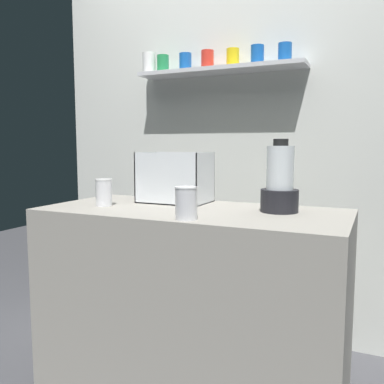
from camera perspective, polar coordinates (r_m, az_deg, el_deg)
counter at (r=2.01m, az=0.00°, el=-15.20°), size 1.40×0.64×0.90m
back_wall_unit at (r=2.59m, az=7.04°, el=8.05°), size 2.60×0.24×2.50m
carrot_display_bin at (r=2.12m, az=-2.40°, el=0.69°), size 0.35×0.23×0.26m
blender_pitcher at (r=1.84m, az=12.15°, el=1.15°), size 0.17×0.17×0.32m
juice_cup_pomegranate_far_left at (r=2.04m, az=-12.20°, el=-0.28°), size 0.08×0.08×0.13m
juice_cup_carrot_left at (r=1.82m, az=-0.88°, el=-1.22°), size 0.09×0.09×0.11m
juice_cup_carrot_middle at (r=1.62m, az=-0.81°, el=-1.88°), size 0.09×0.09×0.13m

